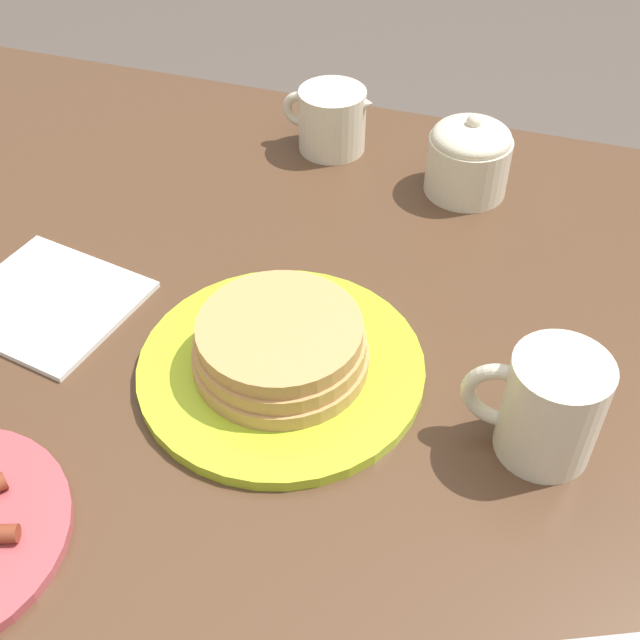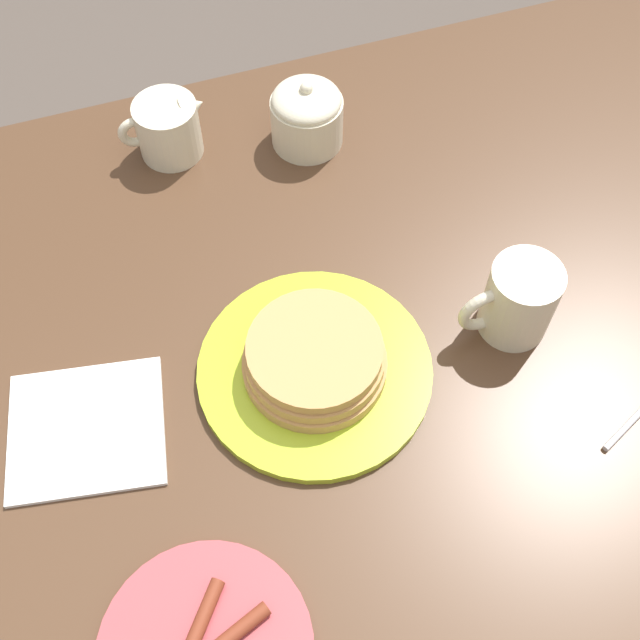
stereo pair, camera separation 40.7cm
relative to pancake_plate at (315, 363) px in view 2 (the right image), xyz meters
The scene contains 7 objects.
ground_plane 0.80m from the pancake_plate, 107.02° to the left, with size 8.00×8.00×0.00m, color #51473F.
dining_table 0.14m from the pancake_plate, 107.02° to the left, with size 1.45×1.07×0.78m.
pancake_plate is the anchor object (origin of this frame).
coffee_mug 0.23m from the pancake_plate, behind, with size 0.11×0.08×0.10m.
creamer_pitcher 0.39m from the pancake_plate, 79.32° to the right, with size 0.12×0.08×0.09m.
sugar_bowl 0.35m from the pancake_plate, 106.91° to the right, with size 0.09×0.09×0.10m.
napkin 0.25m from the pancake_plate, ahead, with size 0.19×0.17×0.01m.
Camera 2 is at (0.14, 0.36, 1.56)m, focal length 45.00 mm.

